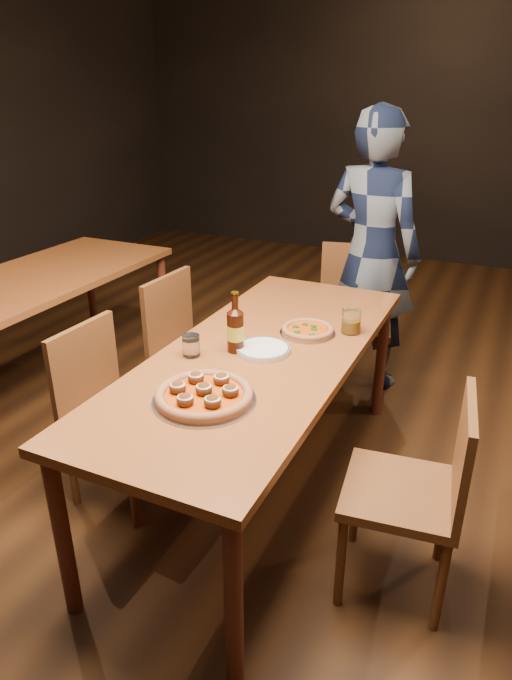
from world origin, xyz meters
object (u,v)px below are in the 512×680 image
at_px(plate_stack, 263,349).
at_px(amber_glass, 351,321).
at_px(chair_main_e, 401,491).
at_px(pizza_meatball, 204,395).
at_px(table_left, 26,292).
at_px(diner, 371,253).
at_px(chair_main_sw, 200,353).
at_px(water_glass, 191,345).
at_px(table_main, 261,365).
at_px(chair_end, 353,322).
at_px(pizza_margherita, 308,330).
at_px(chair_main_nw, 122,414).
at_px(beer_bottle, 235,331).

bearing_deg(plate_stack, amber_glass, 52.33).
bearing_deg(chair_main_e, pizza_meatball, -81.95).
distance_m(plate_stack, amber_glass, 0.47).
distance_m(table_left, pizza_meatball, 1.87).
height_order(chair_main_e, diner, diner).
bearing_deg(chair_main_sw, water_glass, -149.16).
xyz_separation_m(table_main, chair_main_sw, (-0.55, 0.40, -0.22)).
height_order(table_main, plate_stack, plate_stack).
bearing_deg(diner, table_main, 97.15).
bearing_deg(chair_main_sw, chair_end, -39.23).
bearing_deg(amber_glass, pizza_margherita, -152.00).
bearing_deg(chair_main_e, chair_main_nw, -97.00).
height_order(chair_main_sw, pizza_meatball, chair_main_sw).
relative_size(table_left, amber_glass, 17.80).
bearing_deg(pizza_margherita, water_glass, -130.15).
distance_m(table_main, water_glass, 0.33).
xyz_separation_m(table_left, beer_bottle, (1.60, -0.35, 0.17)).
bearing_deg(amber_glass, table_left, -178.28).
bearing_deg(table_left, chair_end, 24.82).
distance_m(chair_main_sw, pizza_margherita, 0.75).
bearing_deg(amber_glass, plate_stack, -127.67).
height_order(table_left, water_glass, water_glass).
distance_m(chair_end, plate_stack, 1.18).
relative_size(pizza_meatball, diner, 0.22).
xyz_separation_m(pizza_meatball, water_glass, (-0.24, 0.31, 0.02)).
height_order(table_main, pizza_margherita, pizza_margherita).
relative_size(chair_main_nw, chair_end, 0.92).
height_order(pizza_margherita, amber_glass, amber_glass).
relative_size(table_left, diner, 1.15).
distance_m(chair_main_nw, plate_stack, 0.72).
bearing_deg(chair_main_nw, table_left, 64.38).
height_order(table_main, water_glass, water_glass).
distance_m(table_main, amber_glass, 0.49).
distance_m(pizza_meatball, plate_stack, 0.48).
bearing_deg(table_left, beer_bottle, -12.37).
xyz_separation_m(chair_main_e, pizza_margherita, (-0.59, 0.56, 0.32)).
distance_m(amber_glass, diner, 1.01).
bearing_deg(chair_end, amber_glass, -89.96).
xyz_separation_m(chair_main_nw, pizza_meatball, (0.56, -0.19, 0.33)).
bearing_deg(amber_glass, chair_main_nw, -142.85).
bearing_deg(diner, chair_main_e, 121.89).
bearing_deg(chair_end, beer_bottle, -113.73).
bearing_deg(pizza_meatball, diner, 85.65).
bearing_deg(water_glass, amber_glass, 44.17).
relative_size(table_left, chair_main_e, 2.26).
bearing_deg(pizza_meatball, table_main, 89.26).
distance_m(plate_stack, beer_bottle, 0.15).
xyz_separation_m(pizza_meatball, plate_stack, (0.02, 0.48, -0.02)).
bearing_deg(pizza_margherita, table_main, -114.46).
height_order(chair_main_sw, chair_end, chair_end).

